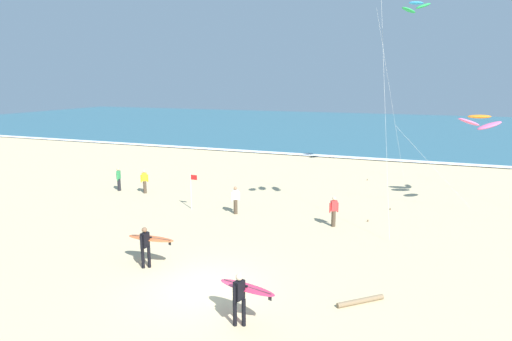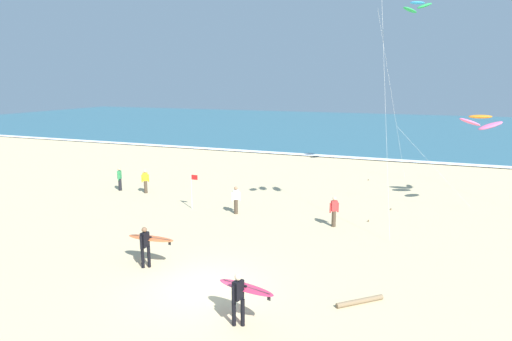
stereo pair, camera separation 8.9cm
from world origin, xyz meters
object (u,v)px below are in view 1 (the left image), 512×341
object	(u,v)px
kite_arc_amber_high	(479,121)
bystander_white_top	(235,200)
driftwood_log	(360,301)
bystander_yellow_top	(145,181)
surfer_lead	(243,292)
kite_arc_cobalt_mid	(416,7)
surfer_trailing	(148,241)
bystander_green_top	(119,179)
lifeguard_flag	(192,188)
bystander_red_top	(334,211)

from	to	relation	value
kite_arc_amber_high	bystander_white_top	xyz separation A→B (m)	(-12.45, -5.76, -4.32)
driftwood_log	bystander_yellow_top	bearing A→B (deg)	147.86
surfer_lead	kite_arc_cobalt_mid	distance (m)	26.06
surfer_lead	bystander_yellow_top	world-z (taller)	surfer_lead
surfer_trailing	kite_arc_amber_high	size ratio (longest dim) A/B	0.41
bystander_white_top	driftwood_log	world-z (taller)	bystander_white_top
kite_arc_cobalt_mid	bystander_green_top	bearing A→B (deg)	-148.78
surfer_lead	lifeguard_flag	bearing A→B (deg)	126.25
surfer_lead	bystander_green_top	xyz separation A→B (m)	(-14.25, 12.18, -0.23)
bystander_yellow_top	surfer_lead	bearing A→B (deg)	-45.09
bystander_yellow_top	driftwood_log	distance (m)	18.25
surfer_trailing	bystander_red_top	size ratio (longest dim) A/B	1.41
bystander_green_top	driftwood_log	world-z (taller)	bystander_green_top
lifeguard_flag	bystander_green_top	bearing A→B (deg)	163.71
surfer_lead	driftwood_log	xyz separation A→B (m)	(3.24, 2.54, -0.96)
bystander_yellow_top	lifeguard_flag	bearing A→B (deg)	-23.32
kite_arc_amber_high	bystander_white_top	world-z (taller)	kite_arc_amber_high
surfer_trailing	kite_arc_amber_high	distance (m)	19.09
surfer_trailing	lifeguard_flag	world-z (taller)	lifeguard_flag
lifeguard_flag	kite_arc_cobalt_mid	bearing A→B (deg)	48.91
bystander_green_top	lifeguard_flag	distance (m)	7.06
kite_arc_cobalt_mid	bystander_red_top	world-z (taller)	kite_arc_cobalt_mid
bystander_yellow_top	bystander_red_top	bearing A→B (deg)	-9.55
bystander_white_top	driftwood_log	bearing A→B (deg)	-44.01
surfer_trailing	bystander_yellow_top	distance (m)	11.99
surfer_lead	bystander_red_top	size ratio (longest dim) A/B	1.37
kite_arc_amber_high	bystander_red_top	world-z (taller)	kite_arc_amber_high
kite_arc_amber_high	lifeguard_flag	xyz separation A→B (m)	(-15.22, -5.78, -3.86)
kite_arc_amber_high	surfer_lead	bearing A→B (deg)	-115.81
lifeguard_flag	driftwood_log	distance (m)	13.24
surfer_trailing	kite_arc_cobalt_mid	xyz separation A→B (m)	(8.93, 20.56, 11.46)
bystander_yellow_top	bystander_green_top	distance (m)	2.04
surfer_lead	bystander_red_top	world-z (taller)	surfer_lead
kite_arc_amber_high	bystander_green_top	size ratio (longest dim) A/B	3.48
surfer_lead	driftwood_log	size ratio (longest dim) A/B	1.22
bystander_green_top	bystander_white_top	bearing A→B (deg)	-11.61
lifeguard_flag	driftwood_log	size ratio (longest dim) A/B	1.18
driftwood_log	kite_arc_cobalt_mid	bearing A→B (deg)	88.57
bystander_red_top	kite_arc_amber_high	bearing A→B (deg)	40.84
surfer_lead	bystander_yellow_top	distance (m)	17.29
bystander_white_top	bystander_green_top	size ratio (longest dim) A/B	1.00
bystander_white_top	kite_arc_amber_high	bearing A→B (deg)	24.84
surfer_trailing	bystander_green_top	size ratio (longest dim) A/B	1.41
surfer_trailing	driftwood_log	world-z (taller)	surfer_trailing
kite_arc_cobalt_mid	bystander_white_top	size ratio (longest dim) A/B	8.10
surfer_lead	bystander_white_top	distance (m)	11.26
bystander_red_top	driftwood_log	bearing A→B (deg)	-72.40
surfer_trailing	driftwood_log	distance (m)	8.47
bystander_white_top	lifeguard_flag	xyz separation A→B (m)	(-2.77, -0.02, 0.45)
bystander_red_top	surfer_trailing	bearing A→B (deg)	-128.78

